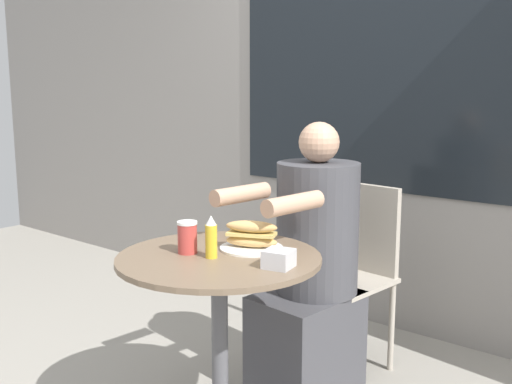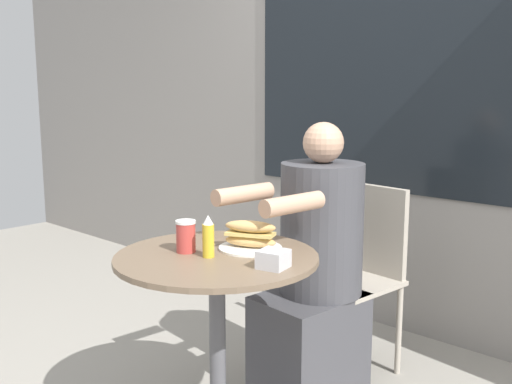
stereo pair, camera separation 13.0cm
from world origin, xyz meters
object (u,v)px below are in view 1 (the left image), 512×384
Objects in this scene: diner_chair at (355,259)px; drink_cup at (187,237)px; cafe_table at (220,308)px; seated_diner at (311,279)px; condiment_bottle at (211,238)px; sandwich_on_plate at (251,237)px.

diner_chair reaches higher than drink_cup.
drink_cup is at bearing -155.44° from cafe_table.
seated_diner is 0.66m from condiment_bottle.
cafe_table is 0.28m from sandwich_on_plate.
cafe_table is at bearing -103.73° from sandwich_on_plate.
drink_cup is at bearing -174.27° from condiment_bottle.
drink_cup is (-0.14, -0.19, 0.02)m from sandwich_on_plate.
condiment_bottle is at bearing -87.88° from cafe_table.
condiment_bottle is at bearing 5.73° from drink_cup.
diner_chair is at bearing 90.07° from sandwich_on_plate.
diner_chair is 1.00m from drink_cup.
diner_chair reaches higher than sandwich_on_plate.
diner_chair is 3.72× the size of sandwich_on_plate.
seated_diner reaches higher than cafe_table.
sandwich_on_plate is 0.18m from condiment_bottle.
condiment_bottle is (0.11, 0.01, 0.01)m from drink_cup.
seated_diner is at bearing 88.15° from condiment_bottle.
condiment_bottle reaches higher than cafe_table.
seated_diner reaches higher than condiment_bottle.
drink_cup is (-0.13, -0.60, 0.28)m from seated_diner.
diner_chair is 0.35m from seated_diner.
seated_diner reaches higher than sandwich_on_plate.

